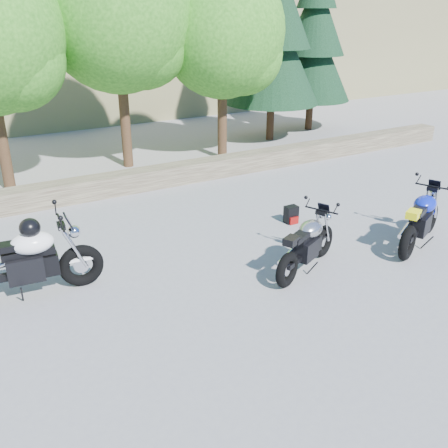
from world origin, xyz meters
The scene contains 10 objects.
ground centered at (0.00, 0.00, 0.00)m, with size 90.00×90.00×0.00m, color gray.
stone_wall centered at (0.00, 5.50, 0.25)m, with size 22.00×0.55×0.50m, color #4A3E31.
tree_decid_mid centered at (0.91, 7.54, 4.04)m, with size 4.08×4.08×6.24m.
tree_decid_right centered at (3.71, 6.94, 3.50)m, with size 3.54×3.54×5.41m.
conifer_near centered at (6.20, 8.20, 3.68)m, with size 3.17×3.17×7.06m.
conifer_far centered at (8.40, 8.80, 3.27)m, with size 2.82×2.82×6.27m.
silver_bike centered at (1.29, 0.04, 0.48)m, with size 1.84×0.96×0.98m.
white_bike centered at (-3.03, 1.55, 0.64)m, with size 2.36×0.75×1.30m.
blue_bike centered at (3.80, -0.24, 0.52)m, with size 2.00×1.04×1.07m.
backpack centered at (2.35, 1.86, 0.18)m, with size 0.28×0.24×0.37m.
Camera 1 is at (-3.79, -5.91, 4.19)m, focal length 40.00 mm.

